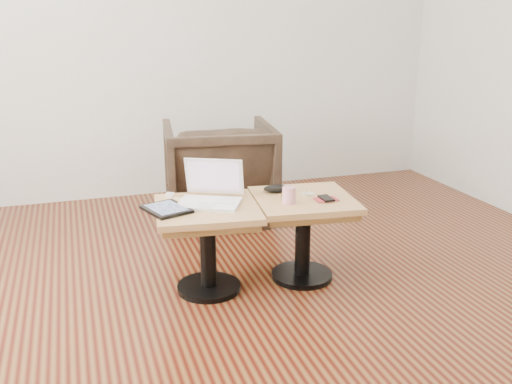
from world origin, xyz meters
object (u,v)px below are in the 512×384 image
object	(u,v)px
armchair	(219,170)
striped_cup	(289,195)
side_table_left	(207,228)
laptop	(211,194)
side_table_right	(303,218)

from	to	relation	value
armchair	striped_cup	bearing A→B (deg)	100.55
side_table_left	striped_cup	size ratio (longest dim) A/B	6.50
laptop	striped_cup	distance (m)	0.41
striped_cup	side_table_left	bearing A→B (deg)	167.87
side_table_right	striped_cup	size ratio (longest dim) A/B	6.48
side_table_right	armchair	xyz separation A→B (m)	(-0.18, 1.13, -0.00)
side_table_left	side_table_right	size ratio (longest dim) A/B	1.00
side_table_right	laptop	size ratio (longest dim) A/B	1.43
side_table_right	armchair	world-z (taller)	armchair
armchair	side_table_right	bearing A→B (deg)	106.54
side_table_left	laptop	size ratio (longest dim) A/B	1.44
striped_cup	armchair	distance (m)	1.21
laptop	armchair	bearing A→B (deg)	99.96
laptop	striped_cup	size ratio (longest dim) A/B	4.52
side_table_right	laptop	distance (m)	0.53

